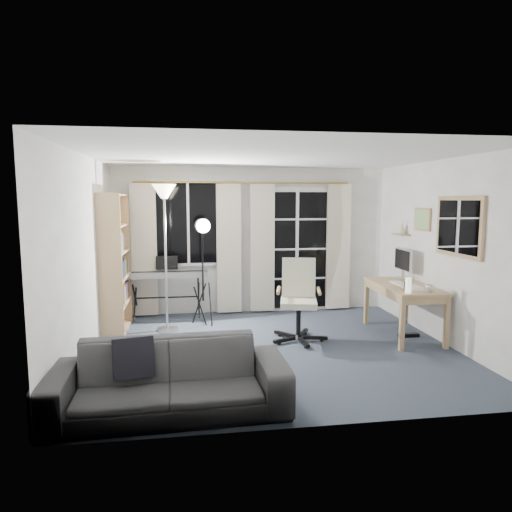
{
  "coord_description": "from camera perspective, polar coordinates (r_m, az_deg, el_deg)",
  "views": [
    {
      "loc": [
        -1.05,
        -5.48,
        1.88
      ],
      "look_at": [
        -0.18,
        0.35,
        1.15
      ],
      "focal_mm": 32.0,
      "sensor_mm": 36.0,
      "label": 1
    }
  ],
  "objects": [
    {
      "name": "floor",
      "position": [
        5.9,
        2.29,
        -11.62
      ],
      "size": [
        4.5,
        4.0,
        0.02
      ],
      "primitive_type": "cube",
      "color": "#353E4D",
      "rests_on": "ground"
    },
    {
      "name": "window",
      "position": [
        7.47,
        -8.48,
        4.1
      ],
      "size": [
        1.2,
        0.08,
        1.4
      ],
      "color": "white",
      "rests_on": "floor"
    },
    {
      "name": "french_door",
      "position": [
        7.72,
        5.08,
        0.71
      ],
      "size": [
        1.32,
        0.09,
        2.11
      ],
      "color": "white",
      "rests_on": "floor"
    },
    {
      "name": "curtains",
      "position": [
        7.46,
        -1.4,
        1.05
      ],
      "size": [
        3.6,
        0.07,
        2.13
      ],
      "color": "gold",
      "rests_on": "floor"
    },
    {
      "name": "bookshelf",
      "position": [
        6.78,
        -17.5,
        -1.25
      ],
      "size": [
        0.32,
        0.92,
        1.97
      ],
      "rotation": [
        0.0,
        0.0,
        0.0
      ],
      "color": "#A78058",
      "rests_on": "floor"
    },
    {
      "name": "torchiere_lamp",
      "position": [
        6.52,
        -11.36,
        5.21
      ],
      "size": [
        0.43,
        0.43,
        2.09
      ],
      "rotation": [
        0.0,
        0.0,
        -0.36
      ],
      "color": "#B2B2B7",
      "rests_on": "floor"
    },
    {
      "name": "keyboard_piano",
      "position": [
        7.29,
        -11.09,
        -2.36
      ],
      "size": [
        1.28,
        0.62,
        0.92
      ],
      "rotation": [
        0.0,
        0.0,
        0.0
      ],
      "color": "black",
      "rests_on": "floor"
    },
    {
      "name": "studio_light",
      "position": [
        6.73,
        -6.68,
        2.22
      ],
      "size": [
        0.31,
        0.33,
        1.64
      ],
      "rotation": [
        0.0,
        0.0,
        0.11
      ],
      "color": "black",
      "rests_on": "floor"
    },
    {
      "name": "office_chair",
      "position": [
        6.2,
        5.35,
        -4.46
      ],
      "size": [
        0.76,
        0.75,
        1.09
      ],
      "rotation": [
        0.0,
        0.0,
        -0.23
      ],
      "color": "black",
      "rests_on": "floor"
    },
    {
      "name": "desk",
      "position": [
        6.63,
        17.98,
        -4.18
      ],
      "size": [
        0.71,
        1.35,
        0.71
      ],
      "rotation": [
        0.0,
        0.0,
        -0.03
      ],
      "color": "tan",
      "rests_on": "floor"
    },
    {
      "name": "monitor",
      "position": [
        7.06,
        17.9,
        -0.56
      ],
      "size": [
        0.17,
        0.51,
        0.45
      ],
      "rotation": [
        0.0,
        0.0,
        -0.03
      ],
      "color": "silver",
      "rests_on": "desk"
    },
    {
      "name": "desk_clutter",
      "position": [
        6.42,
        18.31,
        -5.15
      ],
      "size": [
        0.43,
        0.81,
        0.9
      ],
      "rotation": [
        0.0,
        0.0,
        -0.03
      ],
      "color": "white",
      "rests_on": "desk"
    },
    {
      "name": "mug",
      "position": [
        6.22,
        20.9,
        -3.67
      ],
      "size": [
        0.12,
        0.1,
        0.12
      ],
      "primitive_type": "imported",
      "rotation": [
        0.0,
        0.0,
        -0.03
      ],
      "color": "silver",
      "rests_on": "desk"
    },
    {
      "name": "wall_mirror",
      "position": [
        6.1,
        24.05,
        3.37
      ],
      "size": [
        0.04,
        0.94,
        0.74
      ],
      "color": "#A78058",
      "rests_on": "floor"
    },
    {
      "name": "framed_print",
      "position": [
        6.87,
        20.09,
        4.32
      ],
      "size": [
        0.03,
        0.42,
        0.32
      ],
      "color": "#A78058",
      "rests_on": "floor"
    },
    {
      "name": "wall_shelf",
      "position": [
        7.29,
        17.69,
        3.05
      ],
      "size": [
        0.16,
        0.3,
        0.18
      ],
      "color": "#A78058",
      "rests_on": "floor"
    },
    {
      "name": "sofa",
      "position": [
        4.21,
        -10.98,
        -13.48
      ],
      "size": [
        2.13,
        0.69,
        0.82
      ],
      "rotation": [
        0.0,
        0.0,
        0.03
      ],
      "color": "#2C2C2E",
      "rests_on": "floor"
    }
  ]
}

